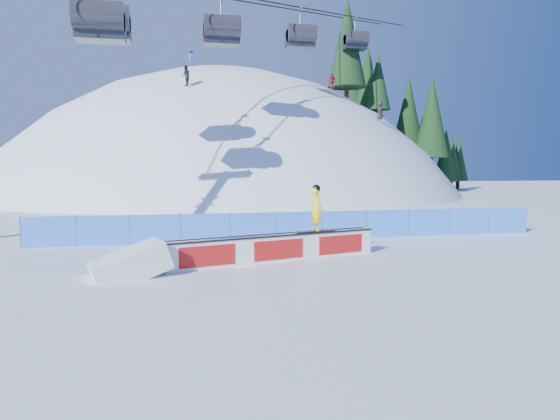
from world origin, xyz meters
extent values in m
plane|color=white|center=(0.00, 0.00, 0.00)|extent=(160.00, 160.00, 0.00)
sphere|color=white|center=(0.00, 42.00, -18.00)|extent=(64.00, 64.00, 64.00)
cylinder|color=black|center=(13.54, 43.91, 11.53)|extent=(0.50, 0.50, 1.40)
cone|color=black|center=(13.54, 43.91, 17.03)|extent=(4.31, 4.31, 9.80)
cylinder|color=black|center=(14.57, 39.45, 10.97)|extent=(0.50, 0.50, 1.40)
cone|color=black|center=(14.57, 39.45, 14.80)|extent=(2.84, 2.84, 6.46)
cylinder|color=black|center=(17.69, 40.88, 9.24)|extent=(0.50, 0.50, 1.40)
cone|color=black|center=(17.69, 40.88, 12.93)|extent=(2.72, 2.72, 6.18)
cylinder|color=black|center=(17.65, 36.90, 8.80)|extent=(0.50, 0.50, 1.40)
cone|color=black|center=(17.65, 36.90, 13.99)|extent=(4.04, 4.04, 9.17)
cylinder|color=black|center=(20.32, 38.79, 7.11)|extent=(0.50, 0.50, 1.40)
cone|color=black|center=(20.32, 38.79, 11.42)|extent=(3.27, 3.27, 7.42)
cylinder|color=black|center=(22.89, 43.84, 4.89)|extent=(0.50, 0.50, 1.40)
cone|color=black|center=(22.89, 43.84, 9.45)|extent=(3.49, 3.49, 7.93)
cylinder|color=black|center=(25.51, 41.54, 1.92)|extent=(0.50, 0.50, 1.40)
cone|color=black|center=(25.51, 41.54, 7.06)|extent=(3.99, 3.99, 9.08)
cylinder|color=black|center=(24.53, 42.46, 3.14)|extent=(0.50, 0.50, 1.40)
cone|color=black|center=(24.53, 42.46, 8.18)|extent=(3.91, 3.91, 8.88)
cylinder|color=black|center=(28.70, 43.51, 0.60)|extent=(0.50, 0.50, 1.40)
cone|color=black|center=(28.70, 43.51, 5.32)|extent=(3.62, 3.62, 8.23)
cylinder|color=black|center=(30.78, 39.54, 0.60)|extent=(0.50, 0.50, 1.40)
cone|color=black|center=(30.78, 39.54, 6.18)|extent=(4.39, 4.39, 9.97)
cylinder|color=black|center=(31.01, 45.31, 0.60)|extent=(0.50, 0.50, 1.40)
cone|color=black|center=(31.01, 45.31, 5.44)|extent=(3.73, 3.73, 8.48)
cube|color=#2E75F3|center=(0.00, 4.50, 0.60)|extent=(22.00, 0.03, 1.20)
cylinder|color=#424F77|center=(-11.00, 4.50, 0.65)|extent=(0.05, 0.05, 1.30)
cylinder|color=#424F77|center=(-9.00, 4.50, 0.65)|extent=(0.05, 0.05, 1.30)
cylinder|color=#424F77|center=(-7.00, 4.50, 0.65)|extent=(0.05, 0.05, 1.30)
cylinder|color=#424F77|center=(-5.00, 4.50, 0.65)|extent=(0.05, 0.05, 1.30)
cylinder|color=#424F77|center=(-3.00, 4.50, 0.65)|extent=(0.05, 0.05, 1.30)
cylinder|color=#424F77|center=(-1.00, 4.50, 0.65)|extent=(0.05, 0.05, 1.30)
cylinder|color=#424F77|center=(1.00, 4.50, 0.65)|extent=(0.05, 0.05, 1.30)
cylinder|color=#424F77|center=(3.00, 4.50, 0.65)|extent=(0.05, 0.05, 1.30)
cylinder|color=#424F77|center=(5.00, 4.50, 0.65)|extent=(0.05, 0.05, 1.30)
cylinder|color=#424F77|center=(7.00, 4.50, 0.65)|extent=(0.05, 0.05, 1.30)
cylinder|color=#424F77|center=(9.00, 4.50, 0.65)|extent=(0.05, 0.05, 1.30)
cylinder|color=#424F77|center=(11.00, 4.50, 0.65)|extent=(0.05, 0.05, 1.30)
cylinder|color=#292830|center=(-8.75, 10.55, 10.52)|extent=(2.40, 1.50, 1.50)
cylinder|color=#292830|center=(-2.00, 17.93, 12.36)|extent=(2.40, 1.50, 1.50)
cylinder|color=#292830|center=(5.50, 26.13, 14.40)|extent=(2.40, 1.50, 1.50)
cylinder|color=#292830|center=(13.75, 35.15, 16.64)|extent=(2.40, 1.50, 1.50)
cube|color=white|center=(-1.96, -0.08, 0.42)|extent=(7.34, 2.56, 0.84)
cube|color=#91949E|center=(-1.96, -0.08, 0.86)|extent=(7.27, 2.56, 0.04)
cube|color=black|center=(-1.89, -0.32, 0.87)|extent=(7.22, 2.14, 0.06)
cube|color=black|center=(-2.03, 0.16, 0.87)|extent=(7.22, 2.14, 0.06)
cube|color=red|center=(-1.90, -0.32, 0.42)|extent=(6.85, 2.02, 0.63)
cube|color=red|center=(-2.03, 0.15, 0.42)|extent=(6.85, 2.02, 0.63)
cube|color=black|center=(-0.45, 0.36, 0.92)|extent=(1.56, 0.70, 0.03)
imported|color=yellow|center=(-0.45, 0.36, 1.68)|extent=(0.46, 0.60, 1.49)
sphere|color=black|center=(-0.45, 0.36, 2.38)|extent=(0.28, 0.28, 0.28)
imported|color=black|center=(-4.21, 26.77, 10.65)|extent=(0.81, 0.94, 1.65)
imported|color=#AA183F|center=(10.32, 32.74, 11.66)|extent=(1.05, 0.78, 1.65)
imported|color=#1D54AF|center=(-3.51, 35.89, 14.04)|extent=(1.23, 1.09, 1.65)
imported|color=#262626|center=(13.59, 28.31, 8.35)|extent=(0.95, 0.93, 1.65)
camera|label=1|loc=(-5.12, -16.02, 3.12)|focal=32.00mm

